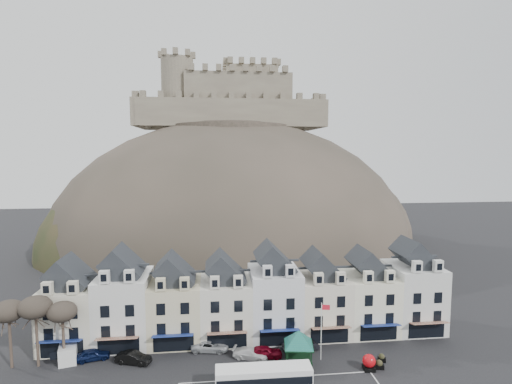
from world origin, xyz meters
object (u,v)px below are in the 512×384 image
flagpole (322,327)px  car_white (250,354)px  red_buoy (369,362)px  white_van (69,350)px  car_navy (92,355)px  car_silver (210,346)px  car_maroon (265,352)px  car_charcoal (301,345)px  bus (264,378)px  bus_shelter (299,338)px  car_black (133,358)px

flagpole → car_white: (-8.68, 1.25, -3.50)m
red_buoy → white_van: size_ratio=0.39×
car_navy → car_silver: (14.40, 0.74, -0.04)m
car_maroon → car_charcoal: (4.80, 1.07, 0.04)m
bus → car_silver: (-5.73, 9.65, -0.93)m
bus_shelter → car_charcoal: size_ratio=1.43×
red_buoy → car_navy: bearing=169.9°
flagpole → red_buoy: bearing=-30.3°
car_charcoal → car_navy: bearing=72.6°
bus → bus_shelter: size_ratio=1.52×
car_black → car_navy: bearing=92.6°
bus_shelter → flagpole: 3.29m
car_black → car_maroon: size_ratio=0.99×
bus_shelter → car_charcoal: 4.22m
car_silver → car_white: bearing=-109.0°
car_navy → bus_shelter: bearing=-113.1°
bus → car_black: size_ratio=2.40×
red_buoy → car_maroon: bearing=160.7°
car_white → car_maroon: size_ratio=1.03×
red_buoy → car_charcoal: bearing=143.4°
car_black → car_silver: car_black is taller
white_van → car_maroon: size_ratio=1.14×
bus_shelter → red_buoy: (8.00, -2.00, -2.39)m
red_buoy → car_navy: 33.52m
white_van → bus_shelter: bearing=-23.5°
car_navy → car_charcoal: car_charcoal is taller
bus → car_white: bus is taller
car_maroon → car_charcoal: car_charcoal is taller
car_silver → bus_shelter: bearing=-106.0°
car_black → car_white: 14.21m
flagpole → white_van: 31.47m
car_black → white_van: bearing=92.9°
bus_shelter → white_van: bearing=179.5°
car_maroon → car_black: bearing=91.3°
bus → flagpole: (7.95, 5.90, 2.55)m
car_black → car_silver: 9.44m
car_silver → car_maroon: bearing=-102.6°
flagpole → white_van: size_ratio=1.48×
car_charcoal → flagpole: bearing=-154.0°
car_silver → car_charcoal: 11.69m
flagpole → car_silver: bearing=164.7°
car_charcoal → car_white: bearing=83.4°
bus → car_black: (-14.93, 7.53, -0.89)m
red_buoy → car_charcoal: red_buoy is taller
red_buoy → car_white: bearing=163.1°
white_van → flagpole: bearing=-21.1°
car_silver → car_maroon: (6.80, -2.50, 0.07)m
white_van → car_white: 22.55m
bus_shelter → white_van: bus_shelter is taller
car_silver → red_buoy: bearing=-102.1°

